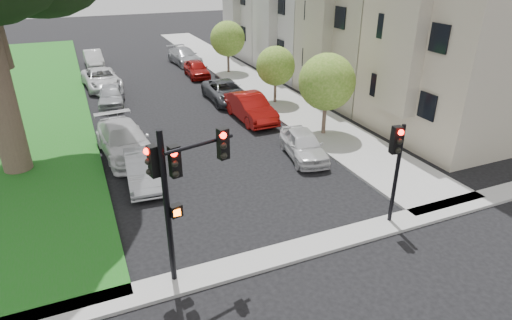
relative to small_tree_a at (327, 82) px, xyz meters
name	(u,v)px	position (x,y,z in m)	size (l,w,h in m)	color
ground	(326,294)	(-6.20, -10.34, -2.89)	(140.00, 140.00, 0.00)	black
grass_strip	(22,98)	(-15.20, 13.66, -2.83)	(8.00, 44.00, 0.12)	#245D21
sidewalk_right	(240,75)	(0.55, 13.66, -2.83)	(3.50, 44.00, 0.12)	#A2A2A0
sidewalk_cross	(293,251)	(-6.20, -8.34, -2.83)	(60.00, 1.00, 0.12)	#A2A2A0
small_tree_a	(327,82)	(0.00, 0.00, 0.00)	(2.89, 2.89, 4.34)	#4E3E35
small_tree_b	(276,66)	(0.00, 5.96, -0.44)	(2.45, 2.45, 3.68)	#4E3E35
small_tree_c	(228,39)	(0.00, 14.76, -0.13)	(2.77, 2.77, 4.15)	#4E3E35
traffic_signal_main	(178,180)	(-9.63, -8.11, 0.38)	(2.32, 0.68, 4.74)	black
traffic_signal_secondary	(396,157)	(-2.35, -8.15, -0.29)	(0.49, 0.39, 3.73)	black
car_parked_0	(303,145)	(-2.36, -2.05, -2.24)	(1.53, 3.81, 1.30)	silver
car_parked_1	(250,108)	(-2.66, 3.71, -2.13)	(1.60, 4.60, 1.52)	maroon
car_parked_2	(226,92)	(-2.75, 7.66, -2.22)	(2.20, 4.78, 1.33)	#3F4247
car_parked_3	(197,69)	(-2.72, 14.60, -2.23)	(1.55, 3.85, 1.31)	maroon
car_parked_4	(184,56)	(-2.43, 19.45, -2.19)	(1.96, 4.81, 1.40)	#999BA0
car_parked_5	(143,169)	(-9.71, -1.63, -2.24)	(1.36, 3.91, 1.29)	#999BA0
car_parked_6	(125,141)	(-10.03, 1.50, -2.13)	(2.13, 5.23, 1.52)	silver
car_parked_7	(111,95)	(-9.75, 9.74, -2.23)	(1.56, 3.87, 1.32)	#999BA0
car_parked_8	(102,79)	(-9.93, 14.13, -2.19)	(2.31, 5.01, 1.39)	silver
car_parked_9	(93,58)	(-9.90, 21.92, -2.22)	(1.41, 4.05, 1.33)	silver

